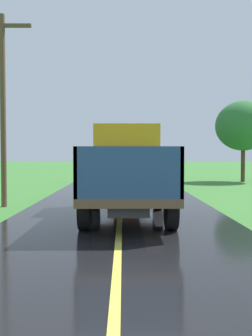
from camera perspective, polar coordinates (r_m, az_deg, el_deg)
name	(u,v)px	position (r m, az deg, el deg)	size (l,w,h in m)	color
banana_truck_near	(128,169)	(11.34, 0.25, -0.16)	(2.38, 5.82, 2.80)	#2D2D30
banana_truck_far	(126,161)	(26.34, 0.04, 1.14)	(2.38, 5.81, 2.80)	#2D2D30
utility_pole_roadside	(3,103)	(14.25, -18.47, 9.49)	(2.09, 0.20, 6.94)	brown
roadside_tree_mid_right	(243,126)	(27.08, 17.68, 6.22)	(3.85, 3.85, 5.65)	#4C3823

